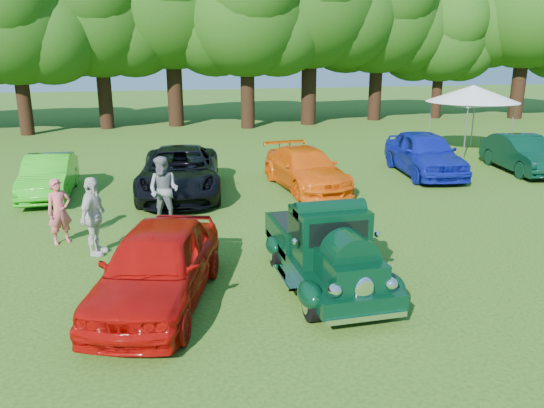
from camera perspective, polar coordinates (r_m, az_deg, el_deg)
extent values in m
plane|color=#244D12|center=(10.98, 1.28, -8.79)|extent=(120.00, 120.00, 0.00)
cylinder|color=black|center=(9.55, 4.29, -10.59)|extent=(0.20, 0.67, 0.67)
cylinder|color=black|center=(10.08, 12.51, -9.46)|extent=(0.20, 0.67, 0.67)
cylinder|color=black|center=(11.81, 0.43, -5.19)|extent=(0.20, 0.67, 0.67)
cylinder|color=black|center=(12.24, 7.25, -4.55)|extent=(0.20, 0.67, 0.67)
cube|color=black|center=(10.88, 5.86, -6.41)|extent=(1.55, 4.05, 0.31)
cube|color=black|center=(9.70, 8.34, -7.07)|extent=(0.99, 1.31, 0.56)
cube|color=black|center=(10.54, 6.18, -3.29)|extent=(1.40, 1.04, 1.08)
cube|color=black|center=(10.04, 7.17, -3.18)|extent=(1.17, 0.05, 0.47)
cube|color=black|center=(11.88, 3.91, -3.10)|extent=(1.55, 1.85, 0.52)
cube|color=black|center=(11.80, 3.93, -1.94)|extent=(1.33, 1.62, 0.05)
ellipsoid|color=black|center=(9.47, 4.16, -9.69)|extent=(0.45, 0.77, 0.45)
ellipsoid|color=black|center=(10.02, 12.71, -8.56)|extent=(0.45, 0.77, 0.45)
ellipsoid|color=black|center=(11.74, 0.17, -4.48)|extent=(0.34, 0.65, 0.38)
ellipsoid|color=black|center=(12.20, 7.51, -3.81)|extent=(0.34, 0.65, 0.38)
ellipsoid|color=white|center=(9.18, 9.90, -9.27)|extent=(0.36, 0.11, 0.54)
sphere|color=white|center=(9.03, 6.78, -9.20)|extent=(0.25, 0.25, 0.25)
sphere|color=white|center=(9.41, 12.61, -8.41)|extent=(0.25, 0.25, 0.25)
cube|color=white|center=(9.25, 10.12, -11.93)|extent=(1.46, 0.10, 0.10)
cube|color=white|center=(12.84, 2.63, -3.31)|extent=(1.46, 0.10, 0.10)
imported|color=#A50A07|center=(10.20, -12.22, -6.48)|extent=(3.11, 4.82, 1.53)
imported|color=#24A415|center=(18.95, -22.88, 2.77)|extent=(1.46, 4.11, 1.35)
imported|color=black|center=(17.92, -9.87, 3.45)|extent=(3.23, 5.88, 1.56)
imported|color=#E85508|center=(18.55, 3.64, 3.79)|extent=(2.31, 4.89, 1.38)
imported|color=#0D1799|center=(21.44, 16.08, 5.27)|extent=(2.67, 5.18, 1.68)
imported|color=black|center=(23.35, 25.34, 4.90)|extent=(2.27, 4.60, 1.45)
imported|color=#CE555B|center=(14.09, -21.90, -0.75)|extent=(0.71, 0.63, 1.64)
imported|color=slate|center=(14.94, -11.57, 1.47)|extent=(1.15, 1.09, 1.88)
imported|color=beige|center=(12.97, -18.68, -1.29)|extent=(0.81, 1.18, 1.87)
cube|color=silver|center=(26.76, 20.71, 10.14)|extent=(3.16, 3.16, 0.11)
cone|color=silver|center=(26.73, 20.80, 11.06)|extent=(4.64, 4.64, 0.76)
cylinder|color=slate|center=(25.09, 20.09, 7.12)|extent=(0.06, 0.06, 2.29)
cylinder|color=slate|center=(27.09, 16.59, 8.01)|extent=(0.06, 0.06, 2.29)
cylinder|color=slate|center=(26.81, 24.35, 7.19)|extent=(0.06, 0.06, 2.29)
cylinder|color=slate|center=(28.69, 20.78, 8.06)|extent=(0.06, 0.06, 2.29)
cylinder|color=black|center=(33.86, -25.13, 9.99)|extent=(0.77, 0.77, 3.85)
sphere|color=#1A450E|center=(33.80, -26.04, 17.37)|extent=(7.04, 7.04, 7.04)
cylinder|color=black|center=(34.98, -17.54, 11.23)|extent=(0.85, 0.85, 4.26)
sphere|color=#1A450E|center=(34.98, -18.24, 19.17)|extent=(7.80, 7.80, 7.80)
cylinder|color=black|center=(35.18, -10.41, 12.21)|extent=(0.97, 0.97, 4.87)
cylinder|color=black|center=(33.68, -2.64, 11.80)|extent=(0.86, 0.86, 4.29)
sphere|color=#1A450E|center=(33.68, -2.75, 20.13)|extent=(7.85, 7.85, 7.85)
cylinder|color=black|center=(35.48, 3.98, 12.48)|extent=(0.98, 0.98, 4.89)
cylinder|color=black|center=(38.46, 11.04, 12.12)|extent=(0.88, 0.88, 4.38)
sphere|color=#1A450E|center=(38.47, 11.46, 19.56)|extent=(8.02, 8.02, 8.02)
cylinder|color=black|center=(40.71, 17.30, 11.32)|extent=(0.71, 0.71, 3.55)
sphere|color=#1A450E|center=(40.63, 17.79, 17.00)|extent=(6.49, 6.49, 6.49)
cylinder|color=black|center=(42.51, 24.99, 11.58)|extent=(0.96, 0.96, 4.80)
sphere|color=#1A450E|center=(42.58, 25.90, 18.90)|extent=(8.78, 8.78, 8.78)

